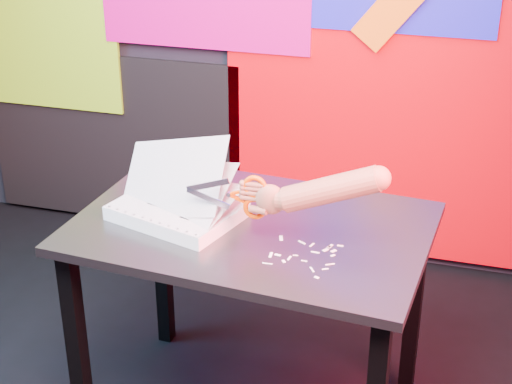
% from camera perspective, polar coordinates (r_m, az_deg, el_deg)
% --- Properties ---
extents(room, '(3.01, 3.01, 2.71)m').
position_cam_1_polar(room, '(2.03, -11.18, 10.26)').
color(room, black).
rests_on(room, ground).
extents(backdrop, '(2.88, 0.05, 2.08)m').
position_cam_1_polar(backdrop, '(3.44, 1.32, 10.17)').
color(backdrop, '#D6000B').
rests_on(backdrop, ground).
extents(work_table, '(1.12, 0.79, 0.75)m').
position_cam_1_polar(work_table, '(2.45, -0.32, -4.50)').
color(work_table, black).
rests_on(work_table, ground).
extents(printout_stack, '(0.43, 0.36, 0.28)m').
position_cam_1_polar(printout_stack, '(2.43, -5.77, -1.26)').
color(printout_stack, silver).
rests_on(printout_stack, work_table).
extents(scissors, '(0.24, 0.02, 0.14)m').
position_cam_1_polar(scissors, '(2.25, -0.50, -0.35)').
color(scissors, silver).
rests_on(scissors, printout_stack).
extents(hand_forearm, '(0.42, 0.08, 0.19)m').
position_cam_1_polar(hand_forearm, '(2.19, 4.70, 0.09)').
color(hand_forearm, brown).
rests_on(hand_forearm, work_table).
extents(paper_clippings, '(0.20, 0.21, 0.00)m').
position_cam_1_polar(paper_clippings, '(2.24, 3.71, -4.45)').
color(paper_clippings, white).
rests_on(paper_clippings, work_table).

